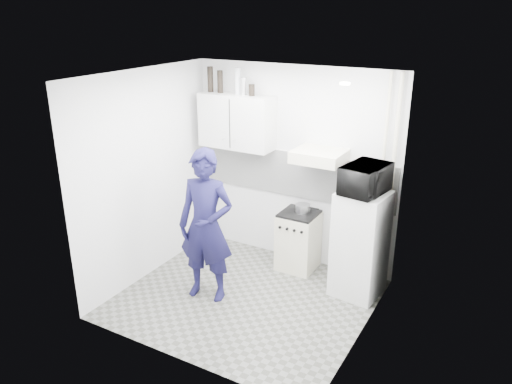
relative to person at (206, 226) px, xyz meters
The scene contains 22 objects.
floor 1.01m from the person, 18.14° to the left, with size 2.80×2.80×0.00m, color #62615D.
ceiling 1.76m from the person, 18.14° to the left, with size 2.80×2.80×0.00m, color white.
wall_back 1.51m from the person, 72.74° to the left, with size 2.80×2.80×0.00m, color silver.
wall_left 1.06m from the person, behind, with size 2.60×2.60×0.00m, color silver.
wall_right 1.88m from the person, ahead, with size 2.60×2.60×0.00m, color silver.
person is the anchor object (origin of this frame).
stove 1.41m from the person, 60.51° to the left, with size 0.47×0.47×0.76m, color beige.
fridge 1.81m from the person, 31.24° to the left, with size 0.53×0.53×1.29m, color silver.
stove_top 1.32m from the person, 60.51° to the left, with size 0.45×0.45×0.03m, color black.
saucepan 1.36m from the person, 60.15° to the left, with size 0.19×0.19×0.11m, color silver.
microwave 1.87m from the person, 31.24° to the left, with size 0.40×0.59×0.33m, color black.
bottle_a 2.03m from the person, 120.51° to the left, with size 0.08×0.08×0.33m, color black.
bottle_b 1.97m from the person, 114.91° to the left, with size 0.07×0.07×0.29m, color black.
bottle_d 1.93m from the person, 103.72° to the left, with size 0.08×0.08×0.33m, color #B2B7BC.
canister_a 1.87m from the person, 100.25° to the left, with size 0.09×0.09×0.22m, color silver.
canister_b 1.83m from the person, 94.39° to the left, with size 0.08×0.08×0.14m, color black.
upper_cabinet 1.57m from the person, 104.63° to the left, with size 1.00×0.35×0.70m, color silver.
range_hood 1.59m from the person, 52.30° to the left, with size 0.60×0.50×0.14m, color beige.
backsplash 1.47m from the person, 72.56° to the left, with size 2.74×0.03×0.60m, color white.
pipe_a 2.21m from the person, 37.13° to the left, with size 0.05×0.05×2.60m, color beige.
pipe_b 2.12m from the person, 39.13° to the left, with size 0.04×0.04×2.60m, color beige.
ceiling_spot_fixture 2.22m from the person, 13.41° to the left, with size 0.10×0.10×0.02m, color white.
Camera 1 is at (2.62, -4.38, 3.26)m, focal length 35.00 mm.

